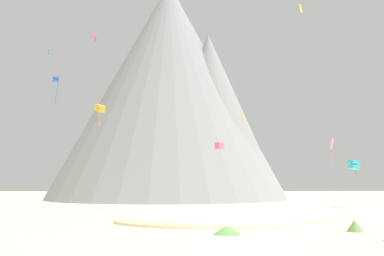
{
  "coord_description": "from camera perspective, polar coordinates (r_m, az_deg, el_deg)",
  "views": [
    {
      "loc": [
        -4.4,
        -32.54,
        3.93
      ],
      "look_at": [
        -0.06,
        46.72,
        14.62
      ],
      "focal_mm": 39.04,
      "sensor_mm": 36.0,
      "label": 1
    }
  ],
  "objects": [
    {
      "name": "kite_gold_mid",
      "position": [
        72.55,
        -12.43,
        2.61
      ],
      "size": [
        1.9,
        1.91,
        3.7
      ],
      "rotation": [
        0.0,
        0.0,
        3.83
      ],
      "color": "gold"
    },
    {
      "name": "kite_black_low",
      "position": [
        90.38,
        4.4,
        -6.32
      ],
      "size": [
        1.93,
        1.47,
        1.93
      ],
      "rotation": [
        0.0,
        0.0,
        0.54
      ],
      "color": "black"
    },
    {
      "name": "kite_orange_low",
      "position": [
        58.51,
        6.87,
        1.41
      ],
      "size": [
        0.99,
        1.61,
        1.5
      ],
      "rotation": [
        0.0,
        0.0,
        1.3
      ],
      "color": "orange"
    },
    {
      "name": "dune_foreground_right",
      "position": [
        53.81,
        11.67,
        -11.71
      ],
      "size": [
        26.15,
        28.04,
        3.05
      ],
      "primitive_type": "ellipsoid",
      "rotation": [
        0.0,
        0.0,
        0.98
      ],
      "color": "#C6B284",
      "rests_on": "ground_plane"
    },
    {
      "name": "rock_massif",
      "position": [
        114.47,
        -2.42,
        4.46
      ],
      "size": [
        88.29,
        88.29,
        60.65
      ],
      "color": "slate",
      "rests_on": "ground_plane"
    },
    {
      "name": "dune_foreground_left",
      "position": [
        43.37,
        1.9,
        -12.87
      ],
      "size": [
        21.15,
        15.45,
        3.43
      ],
      "primitive_type": "ellipsoid",
      "rotation": [
        0.0,
        0.0,
        2.95
      ],
      "color": "beige",
      "rests_on": "ground_plane"
    },
    {
      "name": "bush_scatter_east",
      "position": [
        55.25,
        1.2,
        -11.29
      ],
      "size": [
        1.71,
        1.71,
        0.88
      ],
      "primitive_type": "cone",
      "rotation": [
        0.0,
        0.0,
        5.62
      ],
      "color": "#668C4C",
      "rests_on": "ground_plane"
    },
    {
      "name": "kite_yellow_high",
      "position": [
        69.94,
        14.6,
        15.55
      ],
      "size": [
        0.55,
        0.77,
        1.5
      ],
      "rotation": [
        0.0,
        0.0,
        3.11
      ],
      "color": "yellow"
    },
    {
      "name": "kite_cyan_low",
      "position": [
        76.19,
        21.24,
        -4.7
      ],
      "size": [
        1.74,
        1.67,
        3.36
      ],
      "rotation": [
        0.0,
        0.0,
        4.92
      ],
      "color": "#33BCDB"
    },
    {
      "name": "kite_pink_low",
      "position": [
        81.12,
        18.66,
        -2.08
      ],
      "size": [
        1.77,
        2.26,
        5.64
      ],
      "rotation": [
        0.0,
        0.0,
        0.99
      ],
      "color": "pink"
    },
    {
      "name": "kite_blue_mid",
      "position": [
        87.81,
        -18.1,
        6.26
      ],
      "size": [
        1.4,
        1.4,
        5.45
      ],
      "rotation": [
        0.0,
        0.0,
        2.12
      ],
      "color": "blue"
    },
    {
      "name": "bush_near_left",
      "position": [
        38.11,
        21.35,
        -12.32
      ],
      "size": [
        1.74,
        1.74,
        1.0
      ],
      "primitive_type": "cone",
      "rotation": [
        0.0,
        0.0,
        4.41
      ],
      "color": "#568442",
      "rests_on": "ground_plane"
    },
    {
      "name": "kite_teal_high",
      "position": [
        76.82,
        -18.99,
        9.76
      ],
      "size": [
        0.37,
        0.8,
        1.16
      ],
      "rotation": [
        0.0,
        0.0,
        4.38
      ],
      "color": "teal"
    },
    {
      "name": "kite_rainbow_low",
      "position": [
        71.68,
        3.79,
        -2.43
      ],
      "size": [
        1.68,
        1.68,
        1.1
      ],
      "rotation": [
        0.0,
        0.0,
        2.22
      ],
      "color": "#E5668C"
    },
    {
      "name": "kite_magenta_high",
      "position": [
        84.33,
        -13.02,
        12.0
      ],
      "size": [
        0.64,
        1.67,
        1.65
      ],
      "rotation": [
        0.0,
        0.0,
        1.39
      ],
      "color": "#D1339E"
    },
    {
      "name": "ground_plane",
      "position": [
        33.07,
        4.68,
        -14.47
      ],
      "size": [
        400.0,
        400.0,
        0.0
      ],
      "primitive_type": "plane",
      "color": "#C6B284"
    },
    {
      "name": "bush_far_left",
      "position": [
        33.84,
        4.82,
        -13.72
      ],
      "size": [
        3.28,
        3.28,
        0.7
      ],
      "primitive_type": "cone",
      "rotation": [
        0.0,
        0.0,
        0.78
      ],
      "color": "#477238",
      "rests_on": "ground_plane"
    },
    {
      "name": "bush_mid_center",
      "position": [
        54.58,
        5.31,
        -11.22
      ],
      "size": [
        2.02,
        2.02,
        1.05
      ],
      "primitive_type": "cone",
      "rotation": [
        0.0,
        0.0,
        5.28
      ],
      "color": "#568442",
      "rests_on": "ground_plane"
    }
  ]
}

